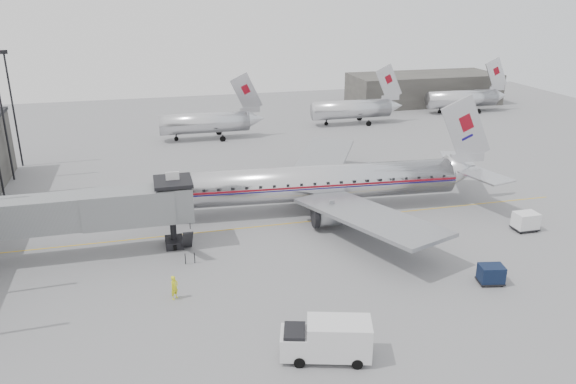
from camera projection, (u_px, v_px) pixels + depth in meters
name	position (u px, v px, depth m)	size (l,w,h in m)	color
ground	(280.00, 251.00, 51.27)	(160.00, 160.00, 0.00)	slate
hangar	(423.00, 89.00, 115.34)	(30.00, 12.00, 6.00)	#3A3734
apron_line	(295.00, 223.00, 57.43)	(0.15, 60.00, 0.01)	gold
jet_bridge	(86.00, 211.00, 49.25)	(21.00, 6.20, 7.10)	slate
distant_aircraft_near	(206.00, 122.00, 88.08)	(16.39, 3.20, 10.26)	silver
distant_aircraft_mid	(352.00, 109.00, 97.82)	(16.39, 3.20, 10.26)	silver
distant_aircraft_far	(463.00, 98.00, 107.10)	(16.39, 3.20, 10.26)	silver
airliner	(322.00, 183.00, 59.94)	(38.19, 35.29, 12.07)	silver
service_van	(327.00, 339.00, 36.07)	(6.21, 3.79, 2.74)	silver
baggage_cart_navy	(491.00, 274.00, 45.46)	(2.28, 1.91, 1.58)	black
baggage_cart_white	(526.00, 221.00, 55.40)	(2.34, 1.78, 1.83)	silver
ramp_worker	(174.00, 287.00, 43.17)	(0.71, 0.47, 1.95)	yellow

